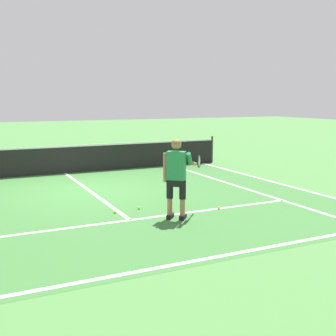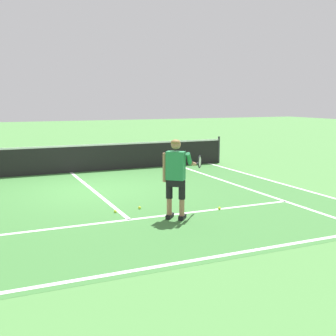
{
  "view_description": "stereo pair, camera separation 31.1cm",
  "coord_description": "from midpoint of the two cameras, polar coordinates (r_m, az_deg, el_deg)",
  "views": [
    {
      "loc": [
        -3.02,
        -11.5,
        2.53
      ],
      "look_at": [
        0.92,
        -3.28,
        1.05
      ],
      "focal_mm": 45.17,
      "sensor_mm": 36.0,
      "label": 1
    },
    {
      "loc": [
        -2.74,
        -11.63,
        2.53
      ],
      "look_at": [
        0.92,
        -3.28,
        1.05
      ],
      "focal_mm": 45.17,
      "sensor_mm": 36.0,
      "label": 2
    }
  ],
  "objects": [
    {
      "name": "tennis_player",
      "position": [
        8.91,
        2.13,
        -0.74
      ],
      "size": [
        1.14,
        0.79,
        1.71
      ],
      "color": "black",
      "rests_on": "ground"
    },
    {
      "name": "line_service",
      "position": [
        9.07,
        -4.23,
        -6.97
      ],
      "size": [
        8.23,
        0.1,
        0.01
      ],
      "primitive_type": "cube",
      "color": "white",
      "rests_on": "ground"
    },
    {
      "name": "tennis_net",
      "position": [
        15.04,
        -12.42,
        1.24
      ],
      "size": [
        11.96,
        0.08,
        1.07
      ],
      "color": "#333338",
      "rests_on": "ground"
    },
    {
      "name": "line_centre_service",
      "position": [
        12.05,
        -9.32,
        -3.01
      ],
      "size": [
        0.1,
        6.4,
        0.01
      ],
      "primitive_type": "cube",
      "color": "white",
      "rests_on": "ground"
    },
    {
      "name": "line_baseline",
      "position": [
        6.8,
        3.29,
        -12.59
      ],
      "size": [
        10.98,
        0.1,
        0.01
      ],
      "primitive_type": "cube",
      "color": "white",
      "rests_on": "ground"
    },
    {
      "name": "tennis_ball_mid_court",
      "position": [
        9.64,
        -6.2,
        -5.84
      ],
      "size": [
        0.07,
        0.07,
        0.07
      ],
      "primitive_type": "sphere",
      "color": "#CCE02D",
      "rests_on": "ground"
    },
    {
      "name": "tennis_ball_near_feet",
      "position": [
        9.92,
        -2.96,
        -5.37
      ],
      "size": [
        0.07,
        0.07,
        0.07
      ],
      "primitive_type": "sphere",
      "color": "#CCE02D",
      "rests_on": "ground"
    },
    {
      "name": "tennis_ball_by_baseline",
      "position": [
        9.94,
        7.85,
        -5.41
      ],
      "size": [
        0.07,
        0.07,
        0.07
      ],
      "primitive_type": "sphere",
      "color": "#CCE02D",
      "rests_on": "ground"
    },
    {
      "name": "line_doubles_right",
      "position": [
        13.37,
        15.63,
        -2.01
      ],
      "size": [
        0.1,
        9.0,
        0.01
      ],
      "primitive_type": "cube",
      "color": "white",
      "rests_on": "ground"
    },
    {
      "name": "line_singles_right",
      "position": [
        12.56,
        10.76,
        -2.55
      ],
      "size": [
        0.1,
        9.0,
        0.01
      ],
      "primitive_type": "cube",
      "color": "white",
      "rests_on": "ground"
    },
    {
      "name": "court_inner_surface",
      "position": [
        10.82,
        -7.6,
        -4.37
      ],
      "size": [
        10.98,
        9.4,
        0.0
      ],
      "primitive_type": "cube",
      "color": "#387033",
      "rests_on": "ground"
    },
    {
      "name": "ground_plane",
      "position": [
        12.18,
        -9.49,
        -2.89
      ],
      "size": [
        80.0,
        80.0,
        0.0
      ],
      "primitive_type": "plane",
      "color": "#477F3D"
    }
  ]
}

